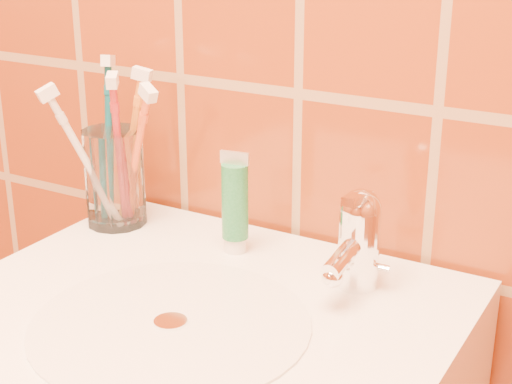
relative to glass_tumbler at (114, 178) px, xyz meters
The scene contains 8 objects.
glass_tumbler is the anchor object (origin of this frame).
toothpaste_tube 0.19m from the glass_tumbler, ahead, with size 0.04×0.03×0.13m.
faucet 0.37m from the glass_tumbler, ahead, with size 0.05×0.11×0.12m.
toothbrush_0 0.05m from the glass_tumbler, 141.61° to the left, with size 0.04×0.06×0.23m, color #0C5466, non-canonical shape.
toothbrush_1 0.06m from the glass_tumbler, ahead, with size 0.10×0.06×0.21m, color #D75626, non-canonical shape.
toothbrush_2 0.05m from the glass_tumbler, 42.11° to the left, with size 0.07×0.04×0.22m, color orange, non-canonical shape.
toothbrush_3 0.05m from the glass_tumbler, 27.37° to the right, with size 0.04×0.06×0.22m, color #AA242A, non-canonical shape.
toothbrush_4 0.06m from the glass_tumbler, 104.42° to the right, with size 0.07×0.10×0.21m, color silver, non-canonical shape.
Camera 1 is at (0.44, 0.32, 1.27)m, focal length 55.00 mm.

